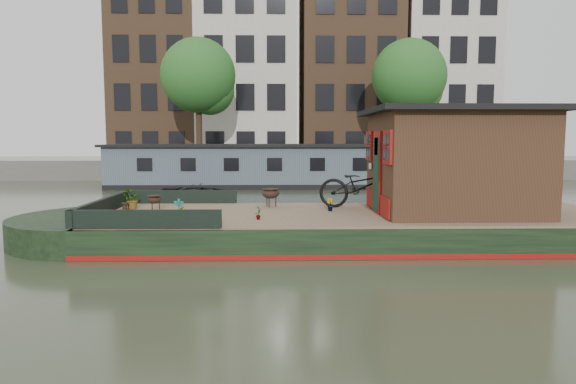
{
  "coord_description": "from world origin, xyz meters",
  "views": [
    {
      "loc": [
        -1.94,
        -11.83,
        2.37
      ],
      "look_at": [
        -1.64,
        0.5,
        1.09
      ],
      "focal_mm": 32.0,
      "sensor_mm": 36.0,
      "label": 1
    }
  ],
  "objects_px": {
    "brazier_front": "(155,203)",
    "dinghy": "(197,187)",
    "brazier_rear": "(271,198)",
    "bicycle": "(362,186)",
    "potted_plant_a": "(179,209)",
    "cabin": "(453,160)"
  },
  "relations": [
    {
      "from": "brazier_front",
      "to": "potted_plant_a",
      "type": "bearing_deg",
      "value": -56.21
    },
    {
      "from": "potted_plant_a",
      "to": "brazier_front",
      "type": "xyz_separation_m",
      "value": [
        -0.81,
        1.21,
        -0.03
      ]
    },
    {
      "from": "potted_plant_a",
      "to": "brazier_front",
      "type": "bearing_deg",
      "value": 123.79
    },
    {
      "from": "brazier_rear",
      "to": "cabin",
      "type": "bearing_deg",
      "value": -14.83
    },
    {
      "from": "cabin",
      "to": "dinghy",
      "type": "distance_m",
      "value": 12.77
    },
    {
      "from": "brazier_front",
      "to": "dinghy",
      "type": "xyz_separation_m",
      "value": [
        -0.51,
        9.84,
        -0.54
      ]
    },
    {
      "from": "bicycle",
      "to": "brazier_front",
      "type": "height_order",
      "value": "bicycle"
    },
    {
      "from": "cabin",
      "to": "dinghy",
      "type": "xyz_separation_m",
      "value": [
        -7.53,
        10.2,
        -1.57
      ]
    },
    {
      "from": "bicycle",
      "to": "brazier_rear",
      "type": "distance_m",
      "value": 2.33
    },
    {
      "from": "potted_plant_a",
      "to": "dinghy",
      "type": "height_order",
      "value": "potted_plant_a"
    },
    {
      "from": "brazier_rear",
      "to": "bicycle",
      "type": "bearing_deg",
      "value": -9.56
    },
    {
      "from": "bicycle",
      "to": "brazier_front",
      "type": "distance_m",
      "value": 5.06
    },
    {
      "from": "dinghy",
      "to": "bicycle",
      "type": "bearing_deg",
      "value": -127.64
    },
    {
      "from": "bicycle",
      "to": "brazier_rear",
      "type": "height_order",
      "value": "bicycle"
    },
    {
      "from": "brazier_rear",
      "to": "dinghy",
      "type": "distance_m",
      "value": 9.66
    },
    {
      "from": "cabin",
      "to": "potted_plant_a",
      "type": "height_order",
      "value": "cabin"
    },
    {
      "from": "dinghy",
      "to": "potted_plant_a",
      "type": "bearing_deg",
      "value": -151.21
    },
    {
      "from": "cabin",
      "to": "brazier_front",
      "type": "bearing_deg",
      "value": 177.08
    },
    {
      "from": "cabin",
      "to": "potted_plant_a",
      "type": "distance_m",
      "value": 6.35
    },
    {
      "from": "brazier_front",
      "to": "dinghy",
      "type": "height_order",
      "value": "brazier_front"
    },
    {
      "from": "bicycle",
      "to": "potted_plant_a",
      "type": "xyz_separation_m",
      "value": [
        -4.22,
        -1.6,
        -0.35
      ]
    },
    {
      "from": "brazier_front",
      "to": "brazier_rear",
      "type": "bearing_deg",
      "value": 15.59
    }
  ]
}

